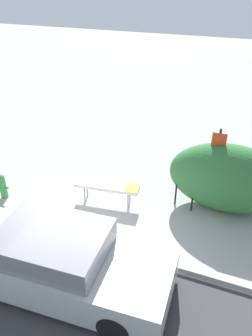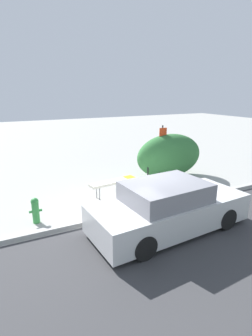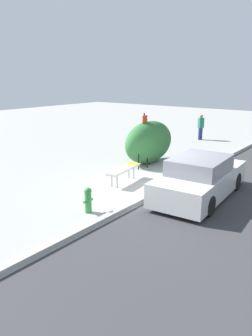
{
  "view_description": "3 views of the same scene",
  "coord_description": "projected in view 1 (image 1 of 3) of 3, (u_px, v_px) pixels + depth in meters",
  "views": [
    {
      "loc": [
        3.25,
        -5.08,
        5.61
      ],
      "look_at": [
        0.4,
        2.09,
        0.95
      ],
      "focal_mm": 35.0,
      "sensor_mm": 36.0,
      "label": 1
    },
    {
      "loc": [
        -3.6,
        -6.53,
        3.64
      ],
      "look_at": [
        0.52,
        1.67,
        0.97
      ],
      "focal_mm": 28.0,
      "sensor_mm": 36.0,
      "label": 2
    },
    {
      "loc": [
        -9.24,
        -5.51,
        3.83
      ],
      "look_at": [
        -0.06,
        1.49,
        0.61
      ],
      "focal_mm": 35.0,
      "sensor_mm": 36.0,
      "label": 3
    }
  ],
  "objects": [
    {
      "name": "ground_plane",
      "position": [
        79.0,
        239.0,
        7.97
      ],
      "size": [
        60.0,
        60.0,
        0.0
      ],
      "primitive_type": "plane",
      "color": "#9E9E99"
    },
    {
      "name": "curb",
      "position": [
        79.0,
        237.0,
        7.94
      ],
      "size": [
        60.0,
        0.2,
        0.13
      ],
      "color": "#A8A8A3",
      "rests_on": "ground_plane"
    },
    {
      "name": "bench",
      "position": [
        107.0,
        186.0,
        9.03
      ],
      "size": [
        1.84,
        0.64,
        0.57
      ],
      "rotation": [
        0.0,
        0.0,
        0.13
      ],
      "color": "gray",
      "rests_on": "ground_plane"
    },
    {
      "name": "bike_rack",
      "position": [
        184.0,
        192.0,
        8.8
      ],
      "size": [
        0.54,
        0.19,
        0.83
      ],
      "rotation": [
        0.0,
        0.0,
        -0.25
      ],
      "color": "black",
      "rests_on": "ground_plane"
    },
    {
      "name": "sign_post",
      "position": [
        216.0,
        161.0,
        8.46
      ],
      "size": [
        0.36,
        0.08,
        2.3
      ],
      "color": "black",
      "rests_on": "ground_plane"
    },
    {
      "name": "fire_hydrant",
      "position": [
        2.0,
        185.0,
        9.26
      ],
      "size": [
        0.36,
        0.22,
        0.77
      ],
      "color": "#338C3F",
      "rests_on": "ground_plane"
    },
    {
      "name": "shrub_hedge",
      "position": [
        229.0,
        179.0,
        8.54
      ],
      "size": [
        3.16,
        1.42,
        1.91
      ],
      "color": "#337038",
      "rests_on": "ground_plane"
    },
    {
      "name": "parked_car_near",
      "position": [
        61.0,
        262.0,
        6.53
      ],
      "size": [
        4.48,
        2.0,
        1.37
      ],
      "rotation": [
        0.0,
        0.0,
        0.06
      ],
      "color": "black",
      "rests_on": "ground_plane"
    }
  ]
}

